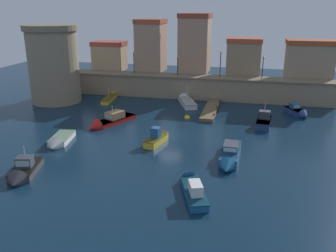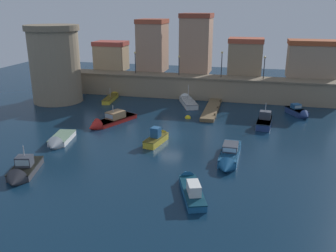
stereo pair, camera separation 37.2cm
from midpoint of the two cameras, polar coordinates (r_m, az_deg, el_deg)
name	(u,v)px [view 1 (the left image)]	position (r m, az deg, el deg)	size (l,w,h in m)	color
ground_plane	(170,136)	(39.56, 0.12, -1.54)	(97.35, 97.35, 0.00)	#0C2338
quay_wall	(196,87)	(56.05, 4.21, 6.24)	(40.48, 3.67, 3.43)	gray
old_town_backdrop	(202,50)	(59.09, 5.30, 11.90)	(38.30, 5.62, 9.36)	tan
fortress_tower	(54,64)	(55.47, -17.90, 9.37)	(7.71, 7.71, 11.09)	gray
pier_dock	(211,109)	(49.31, 6.62, 2.68)	(1.76, 10.53, 0.70)	brown
quay_lamp_0	(134,59)	(57.66, -5.65, 10.55)	(0.32, 0.32, 3.41)	black
quay_lamp_1	(178,62)	(55.88, 1.36, 10.15)	(0.32, 0.32, 3.02)	black
quay_lamp_2	(220,60)	(54.89, 8.14, 10.31)	(0.32, 0.32, 3.81)	black
quay_lamp_3	(263,64)	(54.76, 14.67, 9.57)	(0.32, 0.32, 3.30)	black
moored_boat_0	(22,172)	(32.47, -22.43, -6.84)	(3.05, 5.35, 2.94)	#333338
moored_boat_1	(186,101)	(52.87, 2.65, 4.04)	(4.12, 7.01, 3.39)	silver
moored_boat_2	(264,120)	(44.75, 14.80, 0.96)	(2.04, 5.44, 3.18)	navy
moored_boat_3	(108,121)	(43.81, -9.73, 0.75)	(4.60, 7.23, 2.81)	red
moored_boat_4	(158,137)	(37.58, -1.84, -1.81)	(2.06, 4.70, 1.97)	gold
moored_boat_5	(230,156)	(33.46, 9.45, -4.72)	(1.83, 6.87, 1.78)	#195689
moored_boat_6	(298,112)	(49.74, 19.72, 2.14)	(3.21, 4.33, 1.69)	navy
moored_boat_7	(111,97)	(55.75, -9.27, 4.54)	(1.80, 6.62, 2.15)	gold
moored_boat_8	(192,186)	(27.99, 3.45, -9.53)	(3.26, 6.17, 1.73)	#195689
moored_boat_9	(59,141)	(38.74, -17.21, -2.34)	(2.53, 5.06, 1.70)	white
mooring_buoy_0	(187,118)	(45.87, 2.85, 1.27)	(0.76, 0.76, 0.76)	yellow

